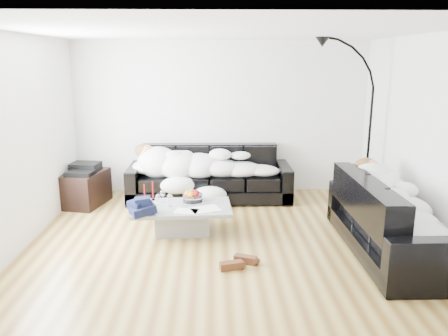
{
  "coord_description": "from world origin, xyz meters",
  "views": [
    {
      "loc": [
        -0.14,
        -5.25,
        2.29
      ],
      "look_at": [
        0.0,
        0.3,
        0.9
      ],
      "focal_mm": 35.0,
      "sensor_mm": 36.0,
      "label": 1
    }
  ],
  "objects_px": {
    "av_cabinet": "(85,188)",
    "wine_glass_b": "(158,200)",
    "candle_right": "(153,191)",
    "sleeper_right": "(394,200)",
    "wine_glass_c": "(170,200)",
    "floor_lamp": "(369,136)",
    "sleeper_back": "(210,162)",
    "sofa_back": "(210,174)",
    "stereo": "(84,168)",
    "candle_left": "(145,193)",
    "coffee_table": "(182,219)",
    "fruit_bowl": "(193,195)",
    "sofa_right": "(392,216)",
    "wine_glass_a": "(163,196)",
    "shoes": "(238,262)"
  },
  "relations": [
    {
      "from": "sofa_right",
      "to": "fruit_bowl",
      "type": "relative_size",
      "value": 8.15
    },
    {
      "from": "av_cabinet",
      "to": "stereo",
      "type": "xyz_separation_m",
      "value": [
        0.0,
        0.0,
        0.34
      ]
    },
    {
      "from": "wine_glass_b",
      "to": "candle_left",
      "type": "xyz_separation_m",
      "value": [
        -0.2,
        0.17,
        0.04
      ]
    },
    {
      "from": "sofa_right",
      "to": "coffee_table",
      "type": "distance_m",
      "value": 2.67
    },
    {
      "from": "wine_glass_a",
      "to": "wine_glass_b",
      "type": "xyz_separation_m",
      "value": [
        -0.05,
        -0.11,
        -0.01
      ]
    },
    {
      "from": "wine_glass_b",
      "to": "stereo",
      "type": "xyz_separation_m",
      "value": [
        -1.31,
        1.17,
        0.15
      ]
    },
    {
      "from": "wine_glass_a",
      "to": "av_cabinet",
      "type": "xyz_separation_m",
      "value": [
        -1.36,
        1.06,
        -0.19
      ]
    },
    {
      "from": "sofa_right",
      "to": "av_cabinet",
      "type": "xyz_separation_m",
      "value": [
        -4.21,
        1.89,
        -0.18
      ]
    },
    {
      "from": "wine_glass_b",
      "to": "shoes",
      "type": "bearing_deg",
      "value": -46.53
    },
    {
      "from": "sleeper_right",
      "to": "candle_left",
      "type": "bearing_deg",
      "value": 73.95
    },
    {
      "from": "sofa_back",
      "to": "floor_lamp",
      "type": "distance_m",
      "value": 2.6
    },
    {
      "from": "sofa_right",
      "to": "fruit_bowl",
      "type": "xyz_separation_m",
      "value": [
        -2.44,
        0.86,
        0.01
      ]
    },
    {
      "from": "fruit_bowl",
      "to": "wine_glass_c",
      "type": "xyz_separation_m",
      "value": [
        -0.29,
        -0.21,
        0.0
      ]
    },
    {
      "from": "candle_right",
      "to": "coffee_table",
      "type": "bearing_deg",
      "value": -32.69
    },
    {
      "from": "sleeper_back",
      "to": "wine_glass_b",
      "type": "distance_m",
      "value": 1.54
    },
    {
      "from": "coffee_table",
      "to": "floor_lamp",
      "type": "relative_size",
      "value": 0.56
    },
    {
      "from": "sofa_right",
      "to": "floor_lamp",
      "type": "distance_m",
      "value": 1.76
    },
    {
      "from": "coffee_table",
      "to": "stereo",
      "type": "distance_m",
      "value": 2.09
    },
    {
      "from": "sofa_back",
      "to": "stereo",
      "type": "relative_size",
      "value": 6.07
    },
    {
      "from": "sofa_back",
      "to": "floor_lamp",
      "type": "height_order",
      "value": "floor_lamp"
    },
    {
      "from": "coffee_table",
      "to": "candle_left",
      "type": "height_order",
      "value": "candle_left"
    },
    {
      "from": "wine_glass_b",
      "to": "candle_right",
      "type": "bearing_deg",
      "value": 114.11
    },
    {
      "from": "sofa_back",
      "to": "wine_glass_a",
      "type": "relative_size",
      "value": 15.72
    },
    {
      "from": "av_cabinet",
      "to": "wine_glass_b",
      "type": "bearing_deg",
      "value": -28.21
    },
    {
      "from": "av_cabinet",
      "to": "sleeper_back",
      "type": "bearing_deg",
      "value": 19.06
    },
    {
      "from": "coffee_table",
      "to": "candle_right",
      "type": "height_order",
      "value": "candle_right"
    },
    {
      "from": "sofa_back",
      "to": "stereo",
      "type": "height_order",
      "value": "sofa_back"
    },
    {
      "from": "sleeper_right",
      "to": "av_cabinet",
      "type": "xyz_separation_m",
      "value": [
        -4.21,
        1.89,
        -0.38
      ]
    },
    {
      "from": "coffee_table",
      "to": "sleeper_back",
      "type": "bearing_deg",
      "value": 75.82
    },
    {
      "from": "wine_glass_b",
      "to": "shoes",
      "type": "height_order",
      "value": "wine_glass_b"
    },
    {
      "from": "sofa_back",
      "to": "sofa_right",
      "type": "height_order",
      "value": "sofa_right"
    },
    {
      "from": "sofa_back",
      "to": "candle_right",
      "type": "xyz_separation_m",
      "value": [
        -0.78,
        -1.2,
        0.08
      ]
    },
    {
      "from": "wine_glass_b",
      "to": "wine_glass_c",
      "type": "bearing_deg",
      "value": -21.31
    },
    {
      "from": "sleeper_right",
      "to": "wine_glass_a",
      "type": "xyz_separation_m",
      "value": [
        -2.84,
        0.83,
        -0.19
      ]
    },
    {
      "from": "av_cabinet",
      "to": "floor_lamp",
      "type": "xyz_separation_m",
      "value": [
        4.43,
        -0.3,
        0.88
      ]
    },
    {
      "from": "fruit_bowl",
      "to": "sofa_right",
      "type": "bearing_deg",
      "value": -19.52
    },
    {
      "from": "wine_glass_c",
      "to": "floor_lamp",
      "type": "distance_m",
      "value": 3.18
    },
    {
      "from": "floor_lamp",
      "to": "sleeper_back",
      "type": "bearing_deg",
      "value": 149.95
    },
    {
      "from": "stereo",
      "to": "floor_lamp",
      "type": "xyz_separation_m",
      "value": [
        4.43,
        -0.3,
        0.55
      ]
    },
    {
      "from": "wine_glass_a",
      "to": "shoes",
      "type": "xyz_separation_m",
      "value": [
        0.97,
        -1.19,
        -0.41
      ]
    },
    {
      "from": "sofa_back",
      "to": "fruit_bowl",
      "type": "distance_m",
      "value": 1.29
    },
    {
      "from": "candle_right",
      "to": "sleeper_right",
      "type": "bearing_deg",
      "value": -17.34
    },
    {
      "from": "fruit_bowl",
      "to": "candle_left",
      "type": "relative_size",
      "value": 1.14
    },
    {
      "from": "sleeper_back",
      "to": "sleeper_right",
      "type": "bearing_deg",
      "value": -43.37
    },
    {
      "from": "sofa_back",
      "to": "stereo",
      "type": "distance_m",
      "value": 2.02
    },
    {
      "from": "candle_left",
      "to": "av_cabinet",
      "type": "height_order",
      "value": "candle_left"
    },
    {
      "from": "wine_glass_b",
      "to": "wine_glass_c",
      "type": "height_order",
      "value": "wine_glass_c"
    },
    {
      "from": "wine_glass_a",
      "to": "wine_glass_b",
      "type": "height_order",
      "value": "wine_glass_a"
    },
    {
      "from": "sleeper_right",
      "to": "wine_glass_c",
      "type": "relative_size",
      "value": 11.17
    },
    {
      "from": "fruit_bowl",
      "to": "candle_left",
      "type": "bearing_deg",
      "value": 177.61
    }
  ]
}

